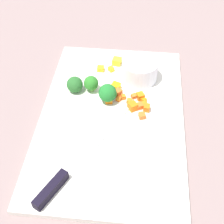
{
  "coord_description": "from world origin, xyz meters",
  "views": [
    {
      "loc": [
        -0.47,
        -0.05,
        0.52
      ],
      "look_at": [
        0.0,
        0.0,
        0.02
      ],
      "focal_mm": 51.36,
      "sensor_mm": 36.0,
      "label": 1
    }
  ],
  "objects": [
    {
      "name": "broccoli_floret_1",
      "position": [
        0.07,
        0.09,
        0.03
      ],
      "size": [
        0.04,
        0.04,
        0.04
      ],
      "color": "#91AF64",
      "rests_on": "cutting_board"
    },
    {
      "name": "broccoli_floret_2",
      "position": [
        0.04,
        0.01,
        0.04
      ],
      "size": [
        0.04,
        0.04,
        0.05
      ],
      "color": "#8AAC62",
      "rests_on": "cutting_board"
    },
    {
      "name": "cutting_board",
      "position": [
        0.0,
        0.0,
        0.01
      ],
      "size": [
        0.47,
        0.31,
        0.01
      ],
      "primitive_type": "cube",
      "color": "white",
      "rests_on": "ground_plane"
    },
    {
      "name": "carrot_dice_13",
      "position": [
        0.04,
        -0.07,
        0.02
      ],
      "size": [
        0.01,
        0.01,
        0.01
      ],
      "primitive_type": "cube",
      "rotation": [
        0.0,
        0.0,
        1.94
      ],
      "color": "orange",
      "rests_on": "cutting_board"
    },
    {
      "name": "carrot_dice_1",
      "position": [
        0.05,
        0.02,
        0.02
      ],
      "size": [
        0.01,
        0.01,
        0.01
      ],
      "primitive_type": "cube",
      "rotation": [
        0.0,
        0.0,
        1.34
      ],
      "color": "orange",
      "rests_on": "cutting_board"
    },
    {
      "name": "chef_knife",
      "position": [
        -0.14,
        0.06,
        0.02
      ],
      "size": [
        0.3,
        0.17,
        0.02
      ],
      "rotation": [
        0.0,
        0.0,
        5.81
      ],
      "color": "silver",
      "rests_on": "cutting_board"
    },
    {
      "name": "pepper_dice_3",
      "position": [
        0.15,
        0.04,
        0.02
      ],
      "size": [
        0.02,
        0.02,
        0.01
      ],
      "primitive_type": "cube",
      "rotation": [
        0.0,
        0.0,
        1.6
      ],
      "color": "yellow",
      "rests_on": "cutting_board"
    },
    {
      "name": "carrot_dice_10",
      "position": [
        0.06,
        -0.01,
        0.02
      ],
      "size": [
        0.02,
        0.02,
        0.02
      ],
      "primitive_type": "cube",
      "rotation": [
        0.0,
        0.0,
        0.92
      ],
      "color": "orange",
      "rests_on": "cutting_board"
    },
    {
      "name": "prep_bowl",
      "position": [
        0.13,
        -0.05,
        0.04
      ],
      "size": [
        0.08,
        0.08,
        0.05
      ],
      "primitive_type": "cylinder",
      "color": "white",
      "rests_on": "cutting_board"
    },
    {
      "name": "carrot_dice_5",
      "position": [
        0.06,
        -0.04,
        0.02
      ],
      "size": [
        0.02,
        0.02,
        0.01
      ],
      "primitive_type": "cube",
      "rotation": [
        0.0,
        0.0,
        0.51
      ],
      "color": "orange",
      "rests_on": "cutting_board"
    },
    {
      "name": "carrot_dice_2",
      "position": [
        0.05,
        -0.02,
        0.02
      ],
      "size": [
        0.01,
        0.01,
        0.01
      ],
      "primitive_type": "cube",
      "rotation": [
        0.0,
        0.0,
        1.88
      ],
      "color": "orange",
      "rests_on": "cutting_board"
    },
    {
      "name": "pepper_dice_1",
      "position": [
        0.15,
        0.02,
        0.02
      ],
      "size": [
        0.02,
        0.02,
        0.01
      ],
      "primitive_type": "cube",
      "rotation": [
        0.0,
        0.0,
        0.68
      ],
      "color": "yellow",
      "rests_on": "cutting_board"
    },
    {
      "name": "carrot_dice_6",
      "position": [
        0.04,
        -0.03,
        0.02
      ],
      "size": [
        0.01,
        0.01,
        0.01
      ],
      "primitive_type": "cube",
      "rotation": [
        0.0,
        0.0,
        3.0
      ],
      "color": "orange",
      "rests_on": "cutting_board"
    },
    {
      "name": "carrot_dice_8",
      "position": [
        0.02,
        -0.07,
        0.02
      ],
      "size": [
        0.02,
        0.01,
        0.01
      ],
      "primitive_type": "cube",
      "rotation": [
        0.0,
        0.0,
        1.48
      ],
      "color": "orange",
      "rests_on": "cutting_board"
    },
    {
      "name": "carrot_dice_4",
      "position": [
        0.02,
        -0.04,
        0.02
      ],
      "size": [
        0.02,
        0.02,
        0.02
      ],
      "primitive_type": "cube",
      "rotation": [
        0.0,
        0.0,
        2.19
      ],
      "color": "orange",
      "rests_on": "cutting_board"
    },
    {
      "name": "carrot_dice_3",
      "position": [
        0.05,
        -0.01,
        0.02
      ],
      "size": [
        0.01,
        0.01,
        0.01
      ],
      "primitive_type": "cube",
      "rotation": [
        0.0,
        0.0,
        2.65
      ],
      "color": "orange",
      "rests_on": "cutting_board"
    },
    {
      "name": "carrot_dice_12",
      "position": [
        0.06,
        -0.06,
        0.02
      ],
      "size": [
        0.02,
        0.02,
        0.02
      ],
      "primitive_type": "cube",
      "rotation": [
        0.0,
        0.0,
        2.03
      ],
      "color": "orange",
      "rests_on": "cutting_board"
    },
    {
      "name": "pepper_dice_2",
      "position": [
        0.18,
        0.01,
        0.02
      ],
      "size": [
        0.02,
        0.02,
        0.02
      ],
      "primitive_type": "cube",
      "rotation": [
        0.0,
        0.0,
        1.4
      ],
      "color": "yellow",
      "rests_on": "cutting_board"
    },
    {
      "name": "broccoli_floret_0",
      "position": [
        0.07,
        0.06,
        0.03
      ],
      "size": [
        0.03,
        0.03,
        0.04
      ],
      "color": "#8EC25F",
      "rests_on": "cutting_board"
    },
    {
      "name": "carrot_dice_7",
      "position": [
        0.03,
        -0.06,
        0.02
      ],
      "size": [
        0.02,
        0.02,
        0.01
      ],
      "primitive_type": "cube",
      "rotation": [
        0.0,
        0.0,
        0.46
      ],
      "color": "orange",
      "rests_on": "cutting_board"
    },
    {
      "name": "carrot_dice_0",
      "position": [
        0.0,
        -0.06,
        0.02
      ],
      "size": [
        0.02,
        0.02,
        0.01
      ],
      "primitive_type": "cube",
      "rotation": [
        0.0,
        0.0,
        0.3
      ],
      "color": "orange",
      "rests_on": "cutting_board"
    },
    {
      "name": "carrot_dice_9",
      "position": [
        0.04,
        0.01,
        0.02
      ],
      "size": [
        0.01,
        0.02,
        0.01
      ],
      "primitive_type": "cube",
      "rotation": [
        0.0,
        0.0,
        0.03
      ],
      "color": "orange",
      "rests_on": "cutting_board"
    },
    {
      "name": "carrot_dice_11",
      "position": [
        0.05,
        -0.07,
        0.02
      ],
      "size": [
        0.01,
        0.01,
        0.01
      ],
      "primitive_type": "cube",
      "rotation": [
        0.0,
        0.0,
        0.95
      ],
      "color": "orange",
      "rests_on": "cutting_board"
    },
    {
      "name": "ground_plane",
      "position": [
        0.0,
        0.0,
        0.0
      ],
      "size": [
        4.0,
        4.0,
        0.0
      ],
      "primitive_type": "plane",
      "color": "gray"
    },
    {
      "name": "pepper_dice_0",
      "position": [
        0.08,
        -0.0,
        0.02
      ],
      "size": [
        0.02,
        0.02,
        0.02
      ],
      "primitive_type": "cube",
      "rotation": [
        0.0,
        0.0,
        2.8
      ],
      "color": "yellow",
      "rests_on": "cutting_board"
    }
  ]
}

